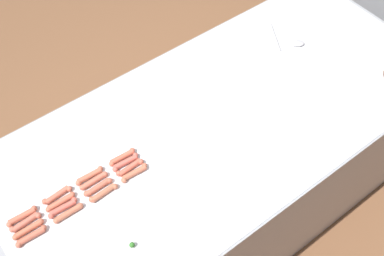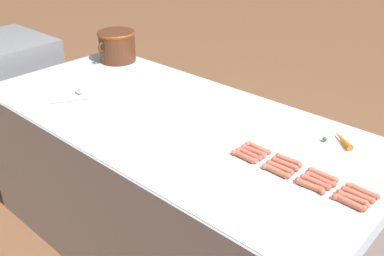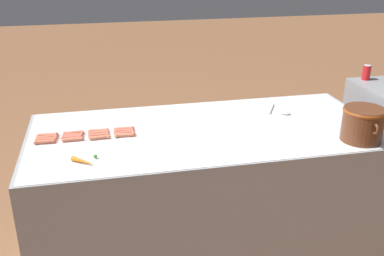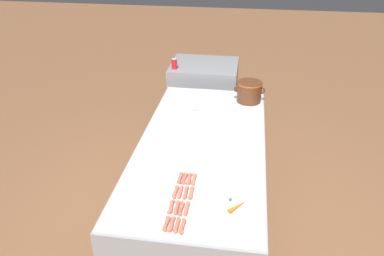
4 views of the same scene
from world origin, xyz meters
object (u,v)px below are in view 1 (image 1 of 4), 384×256
Objects in this scene: hot_dog_0 at (22,216)px; hot_dog_5 at (61,202)px; hot_dog_12 at (31,236)px; hot_dog_7 at (125,162)px; hot_dog_6 at (94,181)px; hot_dog_11 at (130,168)px; hot_dog_14 at (103,193)px; hot_dog_4 at (25,222)px; serving_spoon at (290,41)px; hot_dog_15 at (134,173)px; hot_dog_13 at (68,213)px; hot_dog_2 at (89,176)px; hot_dog_3 at (122,157)px; hot_dog_9 at (63,208)px; hot_dog_10 at (98,187)px; hot_dog_1 at (57,195)px; hot_dog_8 at (28,229)px.

hot_dog_0 is 0.17m from hot_dog_5.
hot_dog_5 is 0.18m from hot_dog_12.
hot_dog_0 is 0.49m from hot_dog_7.
hot_dog_11 is (0.04, 0.16, 0.00)m from hot_dog_6.
hot_dog_14 is (0.00, 0.34, 0.00)m from hot_dog_12.
hot_dog_14 is at bearing 77.04° from hot_dog_4.
hot_dog_14 is 0.55× the size of serving_spoon.
hot_dog_4 is 1.00× the size of hot_dog_5.
hot_dog_15 is at bearing 66.00° from hot_dog_6.
hot_dog_15 is (0.07, 0.33, 0.00)m from hot_dog_5.
hot_dog_13 is 1.00× the size of hot_dog_14.
hot_dog_4 is at bearing -94.15° from hot_dog_11.
hot_dog_2 is 0.55× the size of serving_spoon.
hot_dog_7 reaches higher than serving_spoon.
hot_dog_3 is at bearing 123.80° from hot_dog_14.
hot_dog_3 is 0.07m from hot_dog_11.
hot_dog_9 is 0.55× the size of serving_spoon.
hot_dog_3 is 1.00× the size of hot_dog_5.
hot_dog_10 is 1.00× the size of hot_dog_12.
hot_dog_1 is at bearing 121.84° from hot_dog_12.
hot_dog_8 is 1.00× the size of hot_dog_14.
hot_dog_1 is 1.00× the size of hot_dog_11.
hot_dog_2 is at bearing -90.93° from hot_dog_3.
serving_spoon is (-0.20, 1.66, -0.00)m from hot_dog_12.
hot_dog_15 is at bearing 0.78° from hot_dog_11.
hot_dog_2 and hot_dog_10 have the same top height.
hot_dog_0 is at bearing -102.29° from hot_dog_10.
hot_dog_6 is at bearing 102.46° from hot_dog_12.
hot_dog_5 and hot_dog_8 have the same top height.
hot_dog_1 is at bearing -90.30° from hot_dog_3.
hot_dog_5 is at bearing 170.10° from hot_dog_9.
hot_dog_5 is 0.33m from hot_dog_11.
hot_dog_4 is 0.16m from hot_dog_9.
hot_dog_6 is 0.16m from hot_dog_7.
hot_dog_8 and hot_dog_12 have the same top height.
hot_dog_13 is at bearing -72.53° from hot_dog_3.
hot_dog_11 and hot_dog_15 have the same top height.
hot_dog_1 is 1.00× the size of hot_dog_6.
hot_dog_6 and hot_dog_13 have the same top height.
hot_dog_9 is at bearing 66.34° from hot_dog_0.
hot_dog_8 is at bearing -83.45° from hot_dog_6.
hot_dog_12 is (0.11, -0.50, 0.00)m from hot_dog_3.
hot_dog_1 and hot_dog_11 have the same top height.
hot_dog_9 is 1.00× the size of hot_dog_11.
serving_spoon is (-0.20, 1.33, -0.00)m from hot_dog_14.
hot_dog_11 is at bearing 1.00° from hot_dog_7.
serving_spoon is at bearing 94.62° from hot_dog_3.
hot_dog_7 is at bearing 95.89° from hot_dog_9.
hot_dog_13 is (0.11, -0.00, 0.00)m from hot_dog_1.
hot_dog_15 is at bearing 71.90° from hot_dog_1.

